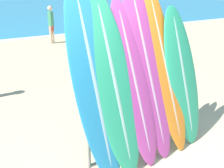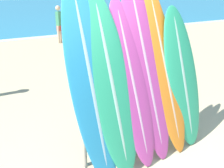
{
  "view_description": "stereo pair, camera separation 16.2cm",
  "coord_description": "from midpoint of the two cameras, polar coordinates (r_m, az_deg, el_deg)",
  "views": [
    {
      "loc": [
        -1.87,
        -2.15,
        2.22
      ],
      "look_at": [
        0.37,
        1.09,
        0.81
      ],
      "focal_mm": 42.0,
      "sensor_mm": 36.0,
      "label": 1
    },
    {
      "loc": [
        -1.74,
        -2.24,
        2.22
      ],
      "look_at": [
        0.37,
        1.09,
        0.81
      ],
      "focal_mm": 42.0,
      "sensor_mm": 36.0,
      "label": 2
    }
  ],
  "objects": [
    {
      "name": "surfboard_slot_3",
      "position": [
        3.64,
        8.59,
        4.13
      ],
      "size": [
        0.52,
        1.02,
        2.5
      ],
      "color": "#B23D8E",
      "rests_on": "ground_plane"
    },
    {
      "name": "surfboard_slot_5",
      "position": [
        4.05,
        16.14,
        1.64
      ],
      "size": [
        0.6,
        0.73,
        2.03
      ],
      "color": "#289E70",
      "rests_on": "ground_plane"
    },
    {
      "name": "surfboard_slot_1",
      "position": [
        3.28,
        1.1,
        0.25
      ],
      "size": [
        0.59,
        0.92,
        2.25
      ],
      "color": "#289E70",
      "rests_on": "ground_plane"
    },
    {
      "name": "surfboard_slot_2",
      "position": [
        3.47,
        5.65,
        0.43
      ],
      "size": [
        0.48,
        0.93,
        2.16
      ],
      "color": "#B23D8E",
      "rests_on": "ground_plane"
    },
    {
      "name": "surfboard_slot_4",
      "position": [
        3.86,
        12.49,
        3.46
      ],
      "size": [
        0.48,
        0.97,
        2.34
      ],
      "color": "orange",
      "rests_on": "ground_plane"
    },
    {
      "name": "surfboard_slot_0",
      "position": [
        3.15,
        -3.28,
        0.54
      ],
      "size": [
        0.55,
        0.9,
        2.37
      ],
      "color": "teal",
      "rests_on": "ground_plane"
    },
    {
      "name": "person_mid_beach",
      "position": [
        11.99,
        -11.14,
        12.94
      ],
      "size": [
        0.28,
        0.26,
        1.61
      ],
      "rotation": [
        0.0,
        0.0,
        0.65
      ],
      "color": "beige",
      "rests_on": "ground_plane"
    },
    {
      "name": "surfboard_rack",
      "position": [
        3.75,
        7.9,
        -8.91
      ],
      "size": [
        1.84,
        0.04,
        0.79
      ],
      "color": "gray",
      "rests_on": "ground_plane"
    }
  ]
}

